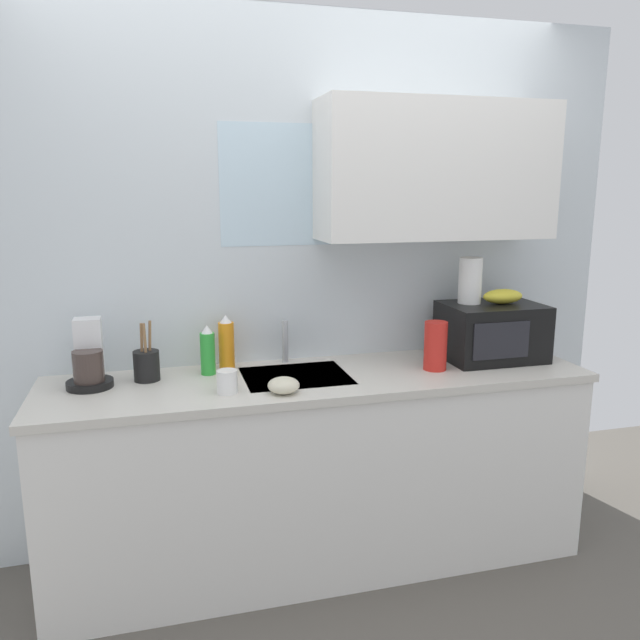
{
  "coord_description": "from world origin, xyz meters",
  "views": [
    {
      "loc": [
        -0.69,
        -2.57,
        1.72
      ],
      "look_at": [
        0.0,
        0.0,
        1.15
      ],
      "focal_mm": 35.11,
      "sensor_mm": 36.0,
      "label": 1
    }
  ],
  "objects_px": {
    "coffee_maker": "(89,361)",
    "paper_towel_roll": "(470,281)",
    "mug_white": "(227,382)",
    "small_bowl": "(284,385)",
    "dish_soap_bottle_green": "(208,351)",
    "utensil_crock": "(147,365)",
    "microwave": "(492,332)",
    "dish_soap_bottle_orange": "(226,344)",
    "banana_bunch": "(503,296)",
    "cereal_canister": "(435,346)"
  },
  "relations": [
    {
      "from": "mug_white",
      "to": "small_bowl",
      "type": "distance_m",
      "value": 0.23
    },
    {
      "from": "banana_bunch",
      "to": "utensil_crock",
      "type": "bearing_deg",
      "value": 177.59
    },
    {
      "from": "dish_soap_bottle_orange",
      "to": "mug_white",
      "type": "bearing_deg",
      "value": -96.59
    },
    {
      "from": "microwave",
      "to": "coffee_maker",
      "type": "relative_size",
      "value": 1.64
    },
    {
      "from": "dish_soap_bottle_orange",
      "to": "utensil_crock",
      "type": "distance_m",
      "value": 0.37
    },
    {
      "from": "paper_towel_roll",
      "to": "coffee_maker",
      "type": "height_order",
      "value": "paper_towel_roll"
    },
    {
      "from": "mug_white",
      "to": "utensil_crock",
      "type": "relative_size",
      "value": 0.37
    },
    {
      "from": "microwave",
      "to": "mug_white",
      "type": "relative_size",
      "value": 4.84
    },
    {
      "from": "coffee_maker",
      "to": "small_bowl",
      "type": "xyz_separation_m",
      "value": [
        0.76,
        -0.31,
        -0.07
      ]
    },
    {
      "from": "coffee_maker",
      "to": "dish_soap_bottle_green",
      "type": "relative_size",
      "value": 1.26
    },
    {
      "from": "banana_bunch",
      "to": "mug_white",
      "type": "distance_m",
      "value": 1.38
    },
    {
      "from": "cereal_canister",
      "to": "utensil_crock",
      "type": "bearing_deg",
      "value": 172.38
    },
    {
      "from": "coffee_maker",
      "to": "small_bowl",
      "type": "bearing_deg",
      "value": -21.98
    },
    {
      "from": "dish_soap_bottle_green",
      "to": "mug_white",
      "type": "xyz_separation_m",
      "value": [
        0.05,
        -0.29,
        -0.06
      ]
    },
    {
      "from": "small_bowl",
      "to": "utensil_crock",
      "type": "bearing_deg",
      "value": 149.07
    },
    {
      "from": "microwave",
      "to": "utensil_crock",
      "type": "height_order",
      "value": "microwave"
    },
    {
      "from": "paper_towel_roll",
      "to": "microwave",
      "type": "bearing_deg",
      "value": -27.38
    },
    {
      "from": "small_bowl",
      "to": "microwave",
      "type": "bearing_deg",
      "value": 13.01
    },
    {
      "from": "microwave",
      "to": "dish_soap_bottle_green",
      "type": "xyz_separation_m",
      "value": [
        -1.35,
        0.1,
        -0.03
      ]
    },
    {
      "from": "banana_bunch",
      "to": "dish_soap_bottle_green",
      "type": "height_order",
      "value": "banana_bunch"
    },
    {
      "from": "paper_towel_roll",
      "to": "cereal_canister",
      "type": "xyz_separation_m",
      "value": [
        -0.24,
        -0.15,
        -0.27
      ]
    },
    {
      "from": "mug_white",
      "to": "banana_bunch",
      "type": "bearing_deg",
      "value": 8.03
    },
    {
      "from": "microwave",
      "to": "cereal_canister",
      "type": "distance_m",
      "value": 0.35
    },
    {
      "from": "paper_towel_roll",
      "to": "cereal_canister",
      "type": "height_order",
      "value": "paper_towel_roll"
    },
    {
      "from": "cereal_canister",
      "to": "utensil_crock",
      "type": "distance_m",
      "value": 1.28
    },
    {
      "from": "paper_towel_roll",
      "to": "dish_soap_bottle_orange",
      "type": "distance_m",
      "value": 1.19
    },
    {
      "from": "microwave",
      "to": "banana_bunch",
      "type": "bearing_deg",
      "value": 1.77
    },
    {
      "from": "utensil_crock",
      "to": "coffee_maker",
      "type": "bearing_deg",
      "value": -177.14
    },
    {
      "from": "cereal_canister",
      "to": "dish_soap_bottle_orange",
      "type": "bearing_deg",
      "value": 164.37
    },
    {
      "from": "mug_white",
      "to": "cereal_canister",
      "type": "bearing_deg",
      "value": 5.38
    },
    {
      "from": "microwave",
      "to": "coffee_maker",
      "type": "xyz_separation_m",
      "value": [
        -1.84,
        0.06,
        -0.03
      ]
    },
    {
      "from": "coffee_maker",
      "to": "paper_towel_roll",
      "type": "bearing_deg",
      "value": -0.27
    },
    {
      "from": "banana_bunch",
      "to": "dish_soap_bottle_orange",
      "type": "distance_m",
      "value": 1.33
    },
    {
      "from": "microwave",
      "to": "small_bowl",
      "type": "relative_size",
      "value": 3.54
    },
    {
      "from": "dish_soap_bottle_green",
      "to": "small_bowl",
      "type": "distance_m",
      "value": 0.44
    },
    {
      "from": "cereal_canister",
      "to": "utensil_crock",
      "type": "xyz_separation_m",
      "value": [
        -1.27,
        0.17,
        -0.04
      ]
    },
    {
      "from": "banana_bunch",
      "to": "small_bowl",
      "type": "bearing_deg",
      "value": -167.48
    },
    {
      "from": "utensil_crock",
      "to": "small_bowl",
      "type": "height_order",
      "value": "utensil_crock"
    },
    {
      "from": "dish_soap_bottle_orange",
      "to": "utensil_crock",
      "type": "bearing_deg",
      "value": -166.27
    },
    {
      "from": "banana_bunch",
      "to": "dish_soap_bottle_orange",
      "type": "xyz_separation_m",
      "value": [
        -1.31,
        0.16,
        -0.19
      ]
    },
    {
      "from": "dish_soap_bottle_green",
      "to": "utensil_crock",
      "type": "bearing_deg",
      "value": -174.53
    },
    {
      "from": "mug_white",
      "to": "coffee_maker",
      "type": "bearing_deg",
      "value": 155.46
    },
    {
      "from": "dish_soap_bottle_orange",
      "to": "small_bowl",
      "type": "relative_size",
      "value": 1.94
    },
    {
      "from": "paper_towel_roll",
      "to": "small_bowl",
      "type": "xyz_separation_m",
      "value": [
        -0.98,
        -0.3,
        -0.35
      ]
    },
    {
      "from": "banana_bunch",
      "to": "dish_soap_bottle_green",
      "type": "distance_m",
      "value": 1.41
    },
    {
      "from": "dish_soap_bottle_green",
      "to": "small_bowl",
      "type": "xyz_separation_m",
      "value": [
        0.27,
        -0.35,
        -0.07
      ]
    },
    {
      "from": "microwave",
      "to": "dish_soap_bottle_orange",
      "type": "relative_size",
      "value": 1.83
    },
    {
      "from": "paper_towel_roll",
      "to": "cereal_canister",
      "type": "distance_m",
      "value": 0.39
    },
    {
      "from": "dish_soap_bottle_green",
      "to": "utensil_crock",
      "type": "height_order",
      "value": "utensil_crock"
    },
    {
      "from": "coffee_maker",
      "to": "utensil_crock",
      "type": "xyz_separation_m",
      "value": [
        0.23,
        0.01,
        -0.04
      ]
    }
  ]
}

